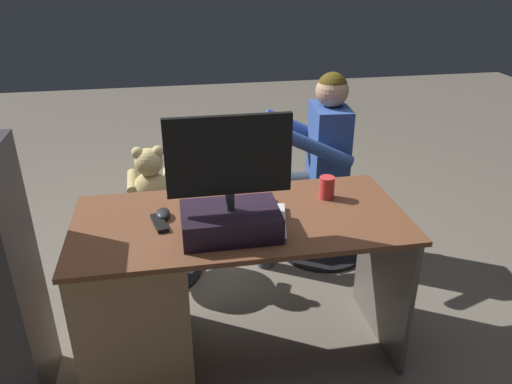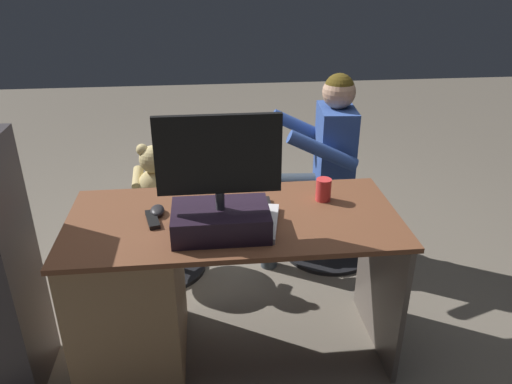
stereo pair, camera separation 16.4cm
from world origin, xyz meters
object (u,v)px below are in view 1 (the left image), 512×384
Objects in this scene: tv_remote at (159,223)px; keyboard at (229,208)px; computer_mouse at (163,214)px; person at (313,154)px; desk at (158,292)px; cup at (327,187)px; teddy_bear at (150,180)px; visitor_chair at (324,215)px; monitor at (230,204)px; office_chair_teddy at (156,234)px.

keyboard is at bearing -178.60° from tv_remote.
computer_mouse is 0.08× the size of person.
tv_remote reaches higher than desk.
cup is 1.04m from teddy_bear.
teddy_bear is (0.07, -0.68, -0.14)m from computer_mouse.
cup is 0.91m from visitor_chair.
cup is at bearing 142.72° from teddy_bear.
monitor is 0.96× the size of office_chair_teddy.
keyboard reaches higher than tv_remote.
desk is 13.78× the size of cup.
computer_mouse is at bearing -33.91° from monitor.
keyboard is at bearing 50.92° from person.
tv_remote is at bearing 9.18° from cup.
person is (-0.59, -0.73, -0.07)m from keyboard.
person is (-0.93, -0.80, 0.29)m from desk.
keyboard is (-0.34, -0.07, 0.35)m from desk.
keyboard reaches higher than visitor_chair.
visitor_chair is 0.49× the size of person.
desk is at bearing 40.77° from person.
monitor reaches higher than office_chair_teddy.
computer_mouse is 0.06m from tv_remote.
computer_mouse reaches higher than tv_remote.
desk is 0.74m from office_chair_teddy.
cup is (-0.45, -0.05, 0.04)m from keyboard.
desk is at bearing 91.70° from office_chair_teddy.
keyboard is 4.38× the size of computer_mouse.
desk is at bearing -20.05° from tv_remote.
desk is 0.36m from tv_remote.
person is at bearing -123.54° from monitor.
monitor is (-0.32, 0.12, 0.48)m from desk.
keyboard is 0.75× the size of visitor_chair.
cup is at bearing 143.31° from office_chair_teddy.
cup is 0.77m from tv_remote.
teddy_bear is (0.81, -0.62, -0.17)m from cup.
teddy_bear reaches higher than office_chair_teddy.
person reaches higher than keyboard.
office_chair_teddy is at bearing -98.34° from tv_remote.
cup reaches higher than visitor_chair.
monitor is at bearing 144.57° from tv_remote.
office_chair_teddy is 1.04m from person.
office_chair_teddy is 0.44× the size of person.
computer_mouse is 0.83m from office_chair_teddy.
monitor is 4.76× the size of cup.
monitor reaches higher than computer_mouse.
person is at bearing -139.23° from desk.
monitor is at bearing 84.18° from keyboard.
computer_mouse is (0.29, 0.02, 0.01)m from keyboard.
tv_remote is (0.76, 0.12, -0.04)m from cup.
tv_remote is at bearing 42.02° from person.
tv_remote is at bearing 94.38° from teddy_bear.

